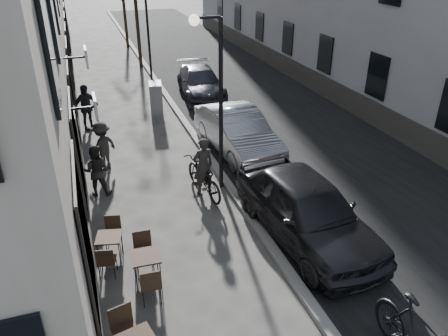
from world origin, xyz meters
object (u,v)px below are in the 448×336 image
bicycle (203,177)px  streetlamp_near (215,87)px  pedestrian_near (96,170)px  pedestrian_far (86,107)px  bistro_set_c (110,246)px  bistro_set_b (147,266)px  car_mid (237,132)px  car_near (307,209)px  pedestrian_mid (103,146)px  utility_cabinet (156,99)px  streetlamp_far (144,21)px  car_far (201,82)px

bicycle → streetlamp_near: bearing=-164.5°
streetlamp_near → pedestrian_near: streetlamp_near is taller
pedestrian_far → bistro_set_c: bearing=-117.8°
bistro_set_b → car_mid: car_mid is taller
pedestrian_far → car_near: bearing=-90.5°
pedestrian_mid → utility_cabinet: bearing=-160.4°
pedestrian_near → car_mid: (4.92, 1.43, -0.02)m
pedestrian_near → car_mid: 5.12m
bistro_set_b → pedestrian_mid: size_ratio=0.92×
bistro_set_b → bistro_set_c: bistro_set_b is taller
streetlamp_far → utility_cabinet: 5.75m
streetlamp_near → bistro_set_c: (-3.38, -2.53, -2.74)m
streetlamp_near → car_far: streetlamp_near is taller
streetlamp_near → bistro_set_b: streetlamp_near is taller
pedestrian_near → car_far: 9.71m
pedestrian_near → streetlamp_near: bearing=179.8°
streetlamp_near → car_near: bearing=-66.3°
pedestrian_near → car_near: car_near is taller
utility_cabinet → car_mid: (2.01, -4.66, 0.06)m
utility_cabinet → car_near: 10.13m
bistro_set_b → pedestrian_far: (-0.74, 9.64, 0.46)m
streetlamp_far → car_near: (1.37, -15.13, -2.32)m
pedestrian_near → pedestrian_mid: size_ratio=0.95×
bistro_set_c → pedestrian_far: 8.63m
bistro_set_c → car_mid: (4.87, 4.70, 0.35)m
bistro_set_c → streetlamp_near: bearing=49.7°
bicycle → utility_cabinet: bearing=-99.6°
car_near → car_mid: car_near is taller
bistro_set_b → utility_cabinet: 10.62m
pedestrian_far → bistro_set_b: bearing=-113.7°
bicycle → bistro_set_b: bearing=46.0°
streetlamp_far → bicycle: size_ratio=2.45×
car_near → car_far: 11.93m
pedestrian_far → car_mid: 6.29m
streetlamp_near → pedestrian_near: size_ratio=3.23×
bistro_set_c → pedestrian_near: (-0.05, 3.27, 0.36)m
streetlamp_far → pedestrian_far: 7.20m
streetlamp_near → bistro_set_c: streetlamp_near is taller
pedestrian_mid → car_far: (5.13, 6.46, -0.16)m
streetlamp_near → streetlamp_far: size_ratio=1.00×
streetlamp_near → car_near: streetlamp_near is taller
car_mid → bistro_set_b: bearing=-130.2°
streetlamp_near → streetlamp_far: (0.00, 12.00, 0.00)m
pedestrian_near → pedestrian_mid: pedestrian_mid is taller
pedestrian_mid → pedestrian_near: bearing=38.1°
streetlamp_far → bistro_set_c: 15.17m
pedestrian_near → pedestrian_mid: bearing=-89.5°
pedestrian_far → car_near: size_ratio=0.37×
pedestrian_far → streetlamp_near: bearing=-88.7°
car_mid → bistro_set_c: bearing=-140.1°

